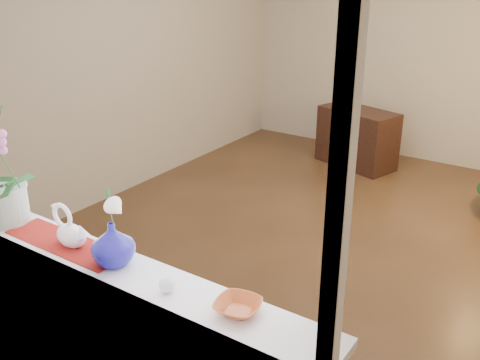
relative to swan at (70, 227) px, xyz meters
The scene contains 13 objects.
ground 2.60m from the swan, 82.00° to the left, with size 5.00×5.00×0.00m, color #3D2819.
wall_back 4.89m from the swan, 86.09° to the left, with size 4.50×0.10×2.70m, color beige.
wall_front 0.49m from the swan, 22.25° to the right, with size 4.50×0.10×2.70m, color beige.
wall_left 3.06m from the swan, 129.05° to the left, with size 0.10×5.00×2.70m, color beige.
windowsill 0.35m from the swan, ahead, with size 2.20×0.26×0.04m, color white.
window_frame 0.76m from the swan, 17.68° to the right, with size 2.22×0.06×1.60m, color white, non-canonical shape.
runner 0.11m from the swan, behind, with size 0.70×0.20×0.01m, color maroon.
swan is the anchor object (origin of this frame).
blue_vase 0.30m from the swan, ahead, with size 0.23×0.23×0.24m, color #0C0A63.
lily 0.38m from the swan, ahead, with size 0.13×0.08×0.18m, color white, non-canonical shape.
paperweight 0.65m from the swan, ahead, with size 0.07×0.07×0.07m, color silver.
amber_dish 0.98m from the swan, ahead, with size 0.16×0.16×0.04m, color #AE491E.
side_table 4.28m from the swan, 92.98° to the left, with size 0.89×0.44×0.66m, color black.
Camera 1 is at (1.64, -3.81, 2.20)m, focal length 40.00 mm.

